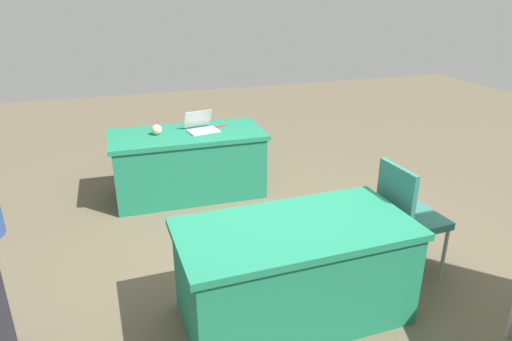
{
  "coord_description": "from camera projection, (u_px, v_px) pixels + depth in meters",
  "views": [
    {
      "loc": [
        1.16,
        2.98,
        2.23
      ],
      "look_at": [
        0.17,
        -0.12,
        0.9
      ],
      "focal_mm": 32.22,
      "sensor_mm": 36.0,
      "label": 1
    }
  ],
  "objects": [
    {
      "name": "ground_plane",
      "position": [
        280.0,
        274.0,
        3.8
      ],
      "size": [
        14.4,
        14.4,
        0.0
      ],
      "primitive_type": "plane",
      "color": "brown"
    },
    {
      "name": "table_foreground",
      "position": [
        188.0,
        163.0,
        5.13
      ],
      "size": [
        1.67,
        0.81,
        0.73
      ],
      "rotation": [
        0.0,
        0.0,
        -0.01
      ],
      "color": "#1E7A56",
      "rests_on": "ground"
    },
    {
      "name": "table_back_left",
      "position": [
        294.0,
        271.0,
        3.21
      ],
      "size": [
        1.64,
        0.87,
        0.73
      ],
      "rotation": [
        0.0,
        0.0,
        0.04
      ],
      "color": "#1E7A56",
      "rests_on": "ground"
    },
    {
      "name": "chair_tucked_left",
      "position": [
        407.0,
        213.0,
        3.61
      ],
      "size": [
        0.47,
        0.47,
        0.97
      ],
      "rotation": [
        0.0,
        0.0,
        1.64
      ],
      "color": "#9E9993",
      "rests_on": "ground"
    },
    {
      "name": "laptop_silver",
      "position": [
        202.0,
        127.0,
        5.05
      ],
      "size": [
        0.37,
        0.35,
        0.21
      ],
      "rotation": [
        0.0,
        0.0,
        0.19
      ],
      "color": "silver",
      "rests_on": "table_foreground"
    },
    {
      "name": "yarn_ball",
      "position": [
        157.0,
        130.0,
        4.9
      ],
      "size": [
        0.11,
        0.11,
        0.11
      ],
      "primitive_type": "sphere",
      "color": "beige",
      "rests_on": "table_foreground"
    },
    {
      "name": "scissors_red",
      "position": [
        219.0,
        127.0,
        5.19
      ],
      "size": [
        0.18,
        0.1,
        0.01
      ],
      "primitive_type": "cube",
      "rotation": [
        0.0,
        0.0,
        0.37
      ],
      "color": "red",
      "rests_on": "table_foreground"
    }
  ]
}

